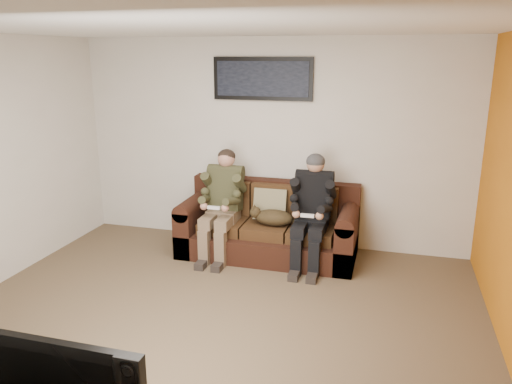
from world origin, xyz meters
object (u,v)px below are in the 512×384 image
(cat, at_px, (272,217))
(television, at_px, (54,384))
(sofa, at_px, (270,228))
(person_left, at_px, (222,198))
(person_right, at_px, (312,205))
(framed_poster, at_px, (262,79))

(cat, height_order, television, television)
(sofa, distance_m, cat, 0.27)
(cat, relative_size, television, 0.55)
(sofa, distance_m, person_left, 0.69)
(sofa, height_order, person_right, person_right)
(person_right, relative_size, framed_poster, 1.03)
(person_left, bearing_deg, framed_poster, 58.68)
(framed_poster, bearing_deg, cat, -63.88)
(person_right, relative_size, television, 1.08)
(person_left, distance_m, cat, 0.65)
(cat, bearing_deg, sofa, 113.70)
(television, bearing_deg, cat, 85.86)
(sofa, xyz_separation_m, television, (-0.21, -3.78, 0.41))
(sofa, xyz_separation_m, cat, (0.07, -0.17, 0.20))
(framed_poster, bearing_deg, television, -90.19)
(cat, distance_m, framed_poster, 1.69)
(sofa, height_order, television, television)
(person_right, xyz_separation_m, cat, (-0.47, 0.01, -0.19))
(framed_poster, bearing_deg, sofa, -62.87)
(sofa, bearing_deg, cat, -66.30)
(sofa, bearing_deg, television, -93.24)
(sofa, xyz_separation_m, framed_poster, (-0.20, 0.39, 1.77))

